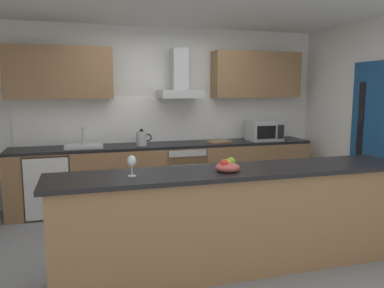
# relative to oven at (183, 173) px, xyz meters

# --- Properties ---
(ground) EXTENTS (5.96, 4.58, 0.02)m
(ground) POSITION_rel_oven_xyz_m (-0.21, -1.44, -0.47)
(ground) COLOR gray
(wall_back) EXTENTS (5.96, 0.12, 2.60)m
(wall_back) POSITION_rel_oven_xyz_m (-0.21, 0.41, 0.84)
(wall_back) COLOR white
(wall_back) RESTS_ON ground
(backsplash_tile) EXTENTS (4.22, 0.02, 0.66)m
(backsplash_tile) POSITION_rel_oven_xyz_m (-0.21, 0.33, 0.77)
(backsplash_tile) COLOR white
(counter_back) EXTENTS (4.37, 0.60, 0.90)m
(counter_back) POSITION_rel_oven_xyz_m (-0.21, 0.03, -0.01)
(counter_back) COLOR olive
(counter_back) RESTS_ON ground
(counter_island) EXTENTS (3.40, 0.64, 0.97)m
(counter_island) POSITION_rel_oven_xyz_m (-0.07, -2.18, 0.03)
(counter_island) COLOR olive
(counter_island) RESTS_ON ground
(upper_cabinets) EXTENTS (4.31, 0.32, 0.70)m
(upper_cabinets) POSITION_rel_oven_xyz_m (-0.21, 0.18, 1.45)
(upper_cabinets) COLOR olive
(side_door) EXTENTS (0.08, 0.85, 2.05)m
(side_door) POSITION_rel_oven_xyz_m (2.25, -1.28, 0.57)
(side_door) COLOR navy
(side_door) RESTS_ON ground
(oven) EXTENTS (0.60, 0.62, 0.80)m
(oven) POSITION_rel_oven_xyz_m (0.00, 0.00, 0.00)
(oven) COLOR slate
(oven) RESTS_ON ground
(refrigerator) EXTENTS (0.58, 0.60, 0.85)m
(refrigerator) POSITION_rel_oven_xyz_m (-1.87, -0.00, -0.03)
(refrigerator) COLOR white
(refrigerator) RESTS_ON ground
(microwave) EXTENTS (0.50, 0.38, 0.30)m
(microwave) POSITION_rel_oven_xyz_m (1.31, -0.03, 0.59)
(microwave) COLOR #B7BABC
(microwave) RESTS_ON counter_back
(sink) EXTENTS (0.50, 0.40, 0.26)m
(sink) POSITION_rel_oven_xyz_m (-1.40, 0.01, 0.47)
(sink) COLOR silver
(sink) RESTS_ON counter_back
(kettle) EXTENTS (0.29, 0.15, 0.24)m
(kettle) POSITION_rel_oven_xyz_m (-0.60, -0.03, 0.55)
(kettle) COLOR #B7BABC
(kettle) RESTS_ON counter_back
(range_hood) EXTENTS (0.62, 0.45, 0.72)m
(range_hood) POSITION_rel_oven_xyz_m (0.00, 0.13, 1.33)
(range_hood) COLOR #B7BABC
(wine_glass) EXTENTS (0.08, 0.08, 0.18)m
(wine_glass) POSITION_rel_oven_xyz_m (-1.03, -2.20, 0.63)
(wine_glass) COLOR silver
(wine_glass) RESTS_ON counter_island
(fruit_bowl) EXTENTS (0.22, 0.22, 0.13)m
(fruit_bowl) POSITION_rel_oven_xyz_m (-0.18, -2.25, 0.55)
(fruit_bowl) COLOR #B24C47
(fruit_bowl) RESTS_ON counter_island
(chopping_board) EXTENTS (0.38, 0.28, 0.02)m
(chopping_board) POSITION_rel_oven_xyz_m (0.56, -0.02, 0.45)
(chopping_board) COLOR #9E7247
(chopping_board) RESTS_ON counter_back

